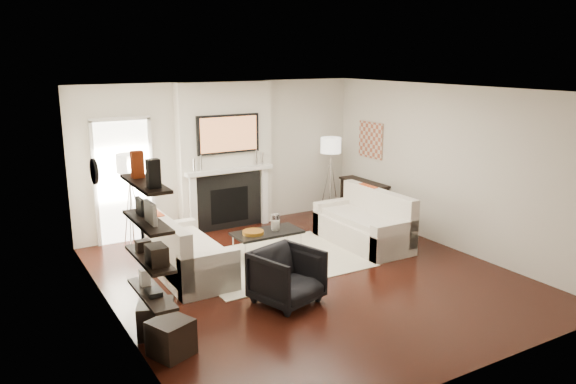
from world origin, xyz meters
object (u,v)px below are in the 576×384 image
armchair (287,274)px  loveseat_left_base (188,262)px  lamp_right_shade (331,145)px  lamp_left_shade (129,163)px  coffee_table (267,233)px  loveseat_right_base (362,233)px  ottoman_near (156,319)px

armchair → loveseat_left_base: bearing=100.1°
lamp_right_shade → lamp_left_shade: bearing=177.9°
coffee_table → armchair: 1.76m
loveseat_right_base → lamp_right_shade: lamp_right_shade is taller
coffee_table → lamp_right_shade: bearing=32.4°
loveseat_right_base → ottoman_near: size_ratio=4.50×
loveseat_left_base → armchair: armchair is taller
loveseat_right_base → coffee_table: size_ratio=1.64×
loveseat_right_base → lamp_left_shade: bearing=151.9°
lamp_left_shade → loveseat_right_base: bearing=-28.1°
loveseat_right_base → armchair: (-2.29, -1.35, 0.18)m
lamp_left_shade → ottoman_near: 3.45m
loveseat_left_base → lamp_right_shade: 4.05m
armchair → loveseat_right_base: bearing=13.7°
loveseat_left_base → loveseat_right_base: bearing=-3.5°
loveseat_left_base → ottoman_near: bearing=-122.5°
loveseat_left_base → ottoman_near: size_ratio=4.50×
loveseat_left_base → coffee_table: (1.38, 0.12, 0.19)m
coffee_table → armchair: bearing=-110.0°
ottoman_near → loveseat_left_base: bearing=57.5°
loveseat_left_base → armchair: 1.73m
lamp_left_shade → ottoman_near: (-0.62, -3.16, -1.25)m
coffee_table → ottoman_near: size_ratio=2.75×
armchair → lamp_right_shade: (2.77, 3.03, 1.06)m
loveseat_left_base → lamp_right_shade: lamp_right_shade is taller
loveseat_left_base → lamp_left_shade: bearing=102.0°
lamp_left_shade → ottoman_near: bearing=-101.1°
loveseat_left_base → ottoman_near: loveseat_left_base is taller
armchair → lamp_left_shade: (-1.13, 3.17, 1.06)m
lamp_left_shade → lamp_right_shade: size_ratio=1.00×
coffee_table → armchair: size_ratio=1.39×
loveseat_right_base → lamp_right_shade: 2.14m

